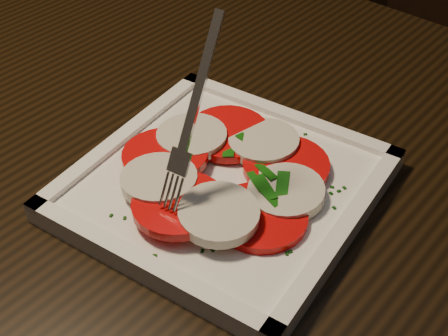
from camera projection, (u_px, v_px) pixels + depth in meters
table at (240, 247)px, 0.65m from camera, size 1.29×0.94×0.75m
plate at (224, 187)px, 0.57m from camera, size 0.25×0.25×0.01m
caprese_salad at (224, 172)px, 0.55m from camera, size 0.20×0.21×0.02m
fork at (201, 105)px, 0.49m from camera, size 0.04×0.09×0.14m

